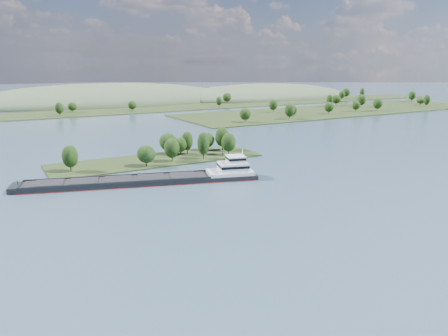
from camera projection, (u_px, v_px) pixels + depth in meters
ground at (217, 193)px, 156.99m from camera, size 1800.00×1800.00×0.00m
tree_island at (171, 151)px, 209.76m from camera, size 100.00×30.00×14.25m
right_bank at (340, 110)px, 418.90m from camera, size 320.00×90.00×14.62m
back_shoreline at (80, 113)px, 398.01m from camera, size 900.00×60.00×14.94m
hill_east at (264, 97)px, 577.18m from camera, size 260.00×140.00×36.00m
hill_west at (107, 102)px, 507.40m from camera, size 320.00×160.00×44.00m
cargo_barge at (157, 179)px, 169.86m from camera, size 92.07×36.64×12.54m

